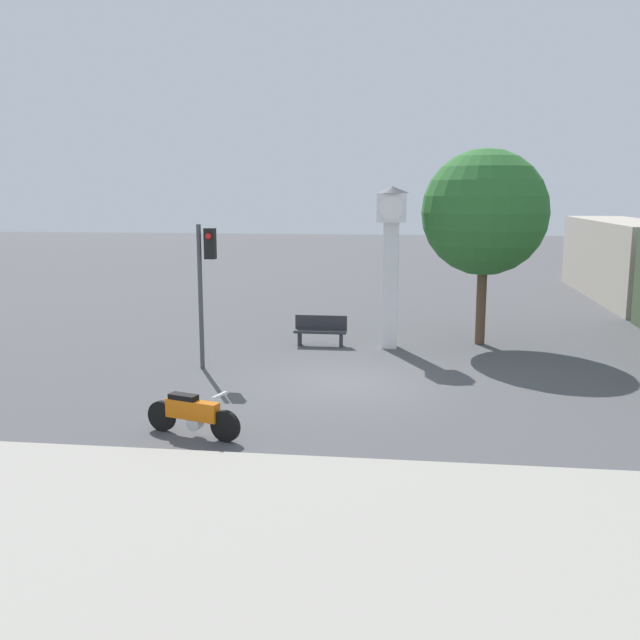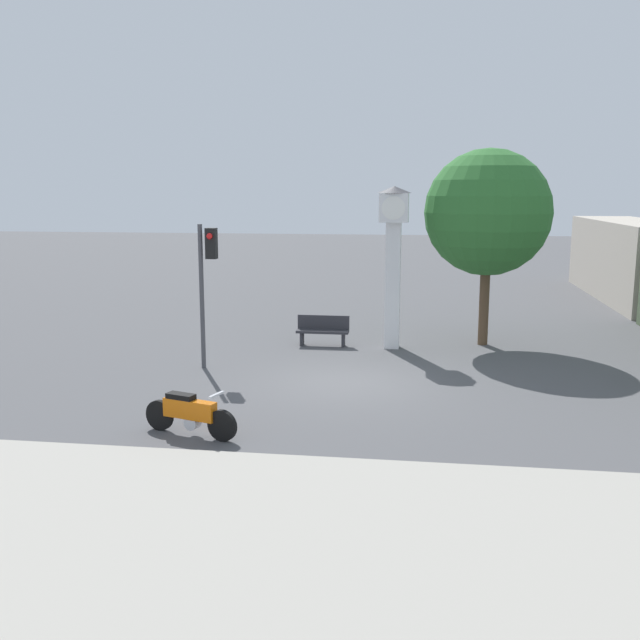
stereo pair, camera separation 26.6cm
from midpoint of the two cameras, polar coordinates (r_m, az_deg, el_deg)
The scene contains 7 objects.
ground_plane at distance 17.79m, azimuth 2.55°, elevation -5.00°, with size 120.00×120.00×0.00m, color #4C4C4F.
sidewalk_strip at distance 10.06m, azimuth -2.31°, elevation -17.21°, with size 36.00×6.00×0.10m.
motorcycle at distance 14.11m, azimuth -9.84°, elevation -7.38°, with size 2.02×0.77×0.92m.
clock_tower at distance 21.28m, azimuth 6.25°, elevation 6.14°, with size 1.01×1.01×4.82m.
traffic_light at distance 18.92m, azimuth -8.66°, elevation 4.00°, with size 0.50×0.35×3.84m.
street_tree at distance 22.18m, azimuth 13.62°, elevation 8.33°, with size 3.79×3.79×5.94m.
bench at distance 21.83m, azimuth 0.58°, elevation -0.78°, with size 1.60×0.44×0.92m.
Camera 2 is at (1.78, -17.06, 4.70)m, focal length 40.00 mm.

